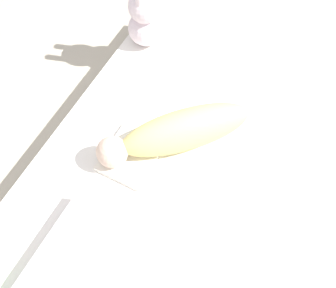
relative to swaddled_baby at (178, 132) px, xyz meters
The scene contains 6 objects.
ground_plane 0.27m from the swaddled_baby, 152.68° to the left, with size 12.00×12.00×0.00m, color #B2A893.
bed_mattress 0.21m from the swaddled_baby, 152.68° to the left, with size 1.46×0.79×0.16m.
burp_cloth 0.20m from the swaddled_baby, 136.03° to the left, with size 0.23×0.19×0.02m.
swaddled_baby is the anchor object (origin of this frame).
pillow 0.57m from the swaddled_baby, behind, with size 0.38×0.34×0.07m.
bunny_plush 0.55m from the swaddled_baby, 41.42° to the left, with size 0.15×0.15×0.35m.
Camera 1 is at (-0.72, -0.45, 1.72)m, focal length 50.00 mm.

